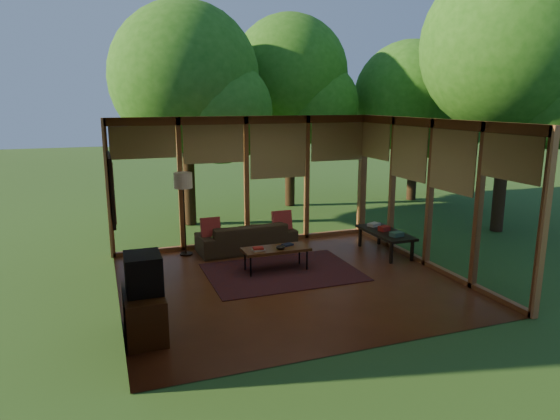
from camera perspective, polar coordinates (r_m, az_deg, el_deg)
name	(u,v)px	position (r m, az deg, el deg)	size (l,w,h in m)	color
floor	(289,282)	(8.54, 1.04, -8.25)	(5.50, 5.50, 0.00)	brown
ceiling	(290,121)	(7.99, 1.11, 10.16)	(5.50, 5.50, 0.00)	silver
wall_left	(113,218)	(7.64, -18.56, -0.83)	(0.04, 5.00, 2.70)	beige
wall_front	(366,245)	(5.97, 9.77, -3.98)	(5.50, 0.04, 2.70)	beige
window_wall_back	(246,181)	(10.49, -3.85, 3.27)	(5.50, 0.12, 2.70)	brown
window_wall_right	(430,194)	(9.49, 16.77, 1.79)	(0.12, 5.00, 2.70)	brown
exterior_lawn	(413,184)	(19.14, 14.94, 2.93)	(40.00, 40.00, 0.00)	#2E541F
tree_nw	(185,78)	(12.31, -10.83, 14.56)	(3.51, 3.51, 5.28)	#322012
tree_ne	(289,74)	(14.44, 1.07, 15.25)	(3.25, 3.25, 5.36)	#322012
tree_se	(509,47)	(12.48, 24.69, 16.59)	(3.82, 3.82, 6.07)	#322012
tree_far	(410,98)	(15.64, 14.69, 12.23)	(3.36, 3.36, 4.75)	#322012
rug	(282,272)	(9.00, 0.28, -7.10)	(2.66, 1.88, 0.01)	maroon
sofa	(247,237)	(10.21, -3.84, -3.09)	(1.98, 0.78, 0.58)	#3A2E1D
pillow_left	(211,227)	(9.91, -7.95, -1.98)	(0.38, 0.13, 0.38)	maroon
pillow_right	(282,221)	(10.31, 0.22, -1.23)	(0.40, 0.13, 0.40)	maroon
ct_book_lower	(258,250)	(8.82, -2.50, -4.57)	(0.20, 0.15, 0.03)	#B1ACA0
ct_book_upper	(258,248)	(8.81, -2.51, -4.38)	(0.18, 0.14, 0.03)	maroon
ct_book_side	(287,245)	(9.12, 0.85, -3.98)	(0.19, 0.14, 0.03)	black
ct_bowl	(281,247)	(8.89, 0.06, -4.27)	(0.16, 0.16, 0.07)	black
media_cabinet	(144,313)	(6.88, -15.25, -11.30)	(0.50, 1.00, 0.60)	#563117
television	(143,273)	(6.68, -15.35, -6.96)	(0.45, 0.55, 0.50)	black
console_book_a	(397,234)	(9.85, 13.19, -2.71)	(0.24, 0.17, 0.09)	#376153
console_book_b	(384,228)	(10.21, 11.82, -2.08)	(0.21, 0.15, 0.09)	maroon
console_book_c	(374,225)	(10.55, 10.68, -1.65)	(0.24, 0.17, 0.07)	#B1ACA0
floor_lamp	(183,185)	(9.85, -11.00, 2.80)	(0.36, 0.36, 1.65)	black
coffee_table	(276,250)	(8.98, -0.46, -4.56)	(1.20, 0.50, 0.43)	#563117
side_console	(385,234)	(10.20, 11.95, -2.65)	(0.60, 1.40, 0.46)	black
wall_painting	(111,188)	(8.97, -18.71, 2.37)	(0.06, 1.35, 1.15)	black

